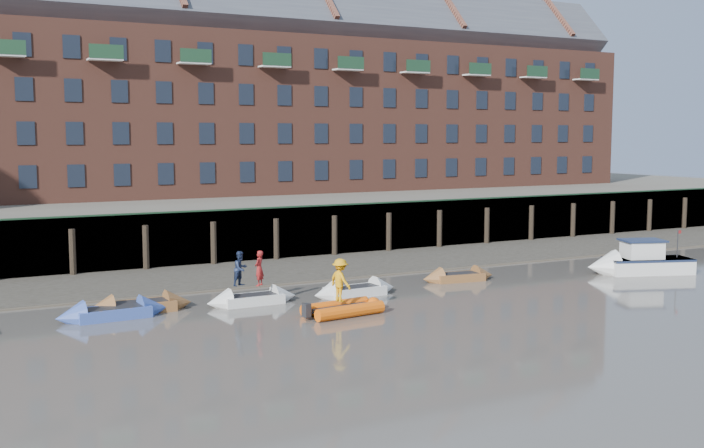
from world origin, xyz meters
TOP-DOWN VIEW (x-y plane):
  - ground at (0.00, 0.00)m, footprint 220.00×220.00m
  - foreshore at (0.00, 18.00)m, footprint 110.00×8.00m
  - mud_band at (0.00, 14.60)m, footprint 110.00×1.60m
  - river_wall at (-0.00, 22.38)m, footprint 110.00×1.23m
  - bank_terrace at (0.00, 36.00)m, footprint 110.00×28.00m
  - apartment_terrace at (-0.00, 36.99)m, footprint 80.60×15.56m
  - rowboat_1 at (-10.27, 10.16)m, footprint 4.76×1.61m
  - rowboat_2 at (-8.96, 10.90)m, footprint 4.62×1.36m
  - rowboat_3 at (-4.02, 10.18)m, footprint 4.32×1.28m
  - rowboat_4 at (1.06, 9.71)m, footprint 4.53×1.55m
  - rowboat_6 at (7.80, 10.71)m, footprint 4.25×1.67m
  - rib_tender at (-1.24, 6.26)m, footprint 3.69×2.09m
  - motor_launch at (17.66, 8.08)m, footprint 6.20×3.78m
  - person_rower_a at (-3.70, 10.08)m, footprint 0.69×0.69m
  - person_rower_b at (-4.47, 10.43)m, footprint 0.98×0.91m
  - person_rib_crew at (-1.48, 6.29)m, footprint 0.91×1.31m

SIDE VIEW (x-z plane):
  - ground at x=0.00m, z-range 0.00..0.00m
  - foreshore at x=0.00m, z-range -0.25..0.25m
  - mud_band at x=0.00m, z-range -0.05..0.05m
  - rowboat_6 at x=7.80m, z-range -0.39..0.81m
  - rowboat_3 at x=-4.02m, z-range -0.40..0.85m
  - rowboat_4 at x=1.06m, z-range -0.42..0.88m
  - rowboat_2 at x=-8.96m, z-range -0.43..0.91m
  - rowboat_1 at x=-10.27m, z-range -0.44..0.92m
  - rib_tender at x=-1.24m, z-range -0.04..0.58m
  - motor_launch at x=17.66m, z-range -0.60..1.84m
  - person_rib_crew at x=-1.48m, z-range 0.58..2.44m
  - river_wall at x=0.00m, z-range -0.06..3.24m
  - bank_terrace at x=0.00m, z-range 0.00..3.20m
  - person_rower_b at x=-4.47m, z-range 0.84..2.45m
  - person_rower_a at x=-3.70m, z-range 0.84..2.46m
  - apartment_terrace at x=0.00m, z-range 2.34..23.31m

